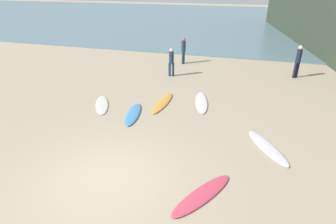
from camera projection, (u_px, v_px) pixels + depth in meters
ground_plane at (106, 179)px, 7.90m from camera, size 120.00×120.00×0.00m
ocean_water at (225, 20)px, 37.53m from camera, size 120.00×40.00×0.08m
surfboard_0 at (133, 114)px, 11.56m from camera, size 0.92×2.19×0.09m
surfboard_1 at (102, 105)px, 12.44m from camera, size 1.47×2.12×0.06m
surfboard_2 at (267, 147)px, 9.29m from camera, size 1.61×2.23×0.08m
surfboard_3 at (201, 102)px, 12.67m from camera, size 1.02×2.52×0.08m
surfboard_4 at (202, 195)px, 7.27m from camera, size 1.58×2.21×0.07m
surfboard_5 at (163, 103)px, 12.60m from camera, size 0.60×2.43×0.08m
beachgoer_near at (298, 60)px, 15.47m from camera, size 0.39×0.39×1.85m
beachgoer_mid at (183, 49)px, 18.11m from camera, size 0.30×0.34×1.71m
beachgoer_far at (171, 61)px, 15.78m from camera, size 0.34×0.32×1.63m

